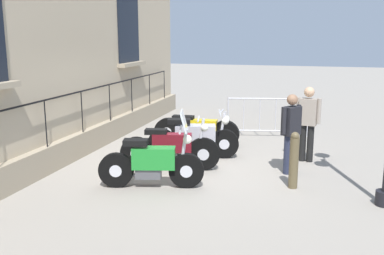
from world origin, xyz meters
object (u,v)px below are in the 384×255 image
object	(u,v)px
motorcycle_green	(153,163)
motorcycle_maroon	(171,149)
motorcycle_silver	(194,138)
bollard	(294,160)
motorcycle_yellow	(196,130)
pedestrian_standing	(291,130)
pedestrian_walking	(308,120)
crowd_barrier	(268,116)

from	to	relation	value
motorcycle_green	motorcycle_maroon	bearing A→B (deg)	91.56
motorcycle_silver	bollard	distance (m)	2.64
motorcycle_maroon	motorcycle_yellow	bearing A→B (deg)	89.86
pedestrian_standing	pedestrian_walking	bearing A→B (deg)	72.80
motorcycle_green	bollard	distance (m)	2.52
motorcycle_maroon	pedestrian_standing	size ratio (longest dim) A/B	1.27
motorcycle_maroon	motorcycle_silver	distance (m)	0.98
motorcycle_green	motorcycle_maroon	distance (m)	1.09
motorcycle_silver	pedestrian_standing	world-z (taller)	pedestrian_standing
motorcycle_maroon	crowd_barrier	world-z (taller)	motorcycle_maroon
motorcycle_silver	pedestrian_standing	bearing A→B (deg)	-14.27
bollard	motorcycle_maroon	bearing A→B (deg)	169.91
motorcycle_green	pedestrian_walking	bearing A→B (deg)	43.37
motorcycle_yellow	pedestrian_standing	bearing A→B (deg)	-33.34
motorcycle_green	motorcycle_yellow	distance (m)	3.05
motorcycle_maroon	bollard	xyz separation A→B (m)	(2.46, -0.44, 0.08)
bollard	motorcycle_yellow	bearing A→B (deg)	135.77
motorcycle_silver	bollard	world-z (taller)	motorcycle_silver
motorcycle_maroon	motorcycle_yellow	xyz separation A→B (m)	(0.00, 1.95, -0.04)
motorcycle_green	motorcycle_yellow	size ratio (longest dim) A/B	0.88
motorcycle_yellow	bollard	world-z (taller)	bollard
motorcycle_green	pedestrian_standing	xyz separation A→B (m)	(2.31, 1.51, 0.44)
motorcycle_silver	motorcycle_yellow	bearing A→B (deg)	101.80
pedestrian_standing	motorcycle_yellow	bearing A→B (deg)	146.66
motorcycle_green	motorcycle_silver	xyz separation A→B (m)	(0.18, 2.05, -0.00)
bollard	pedestrian_walking	bearing A→B (deg)	84.57
motorcycle_green	motorcycle_maroon	size ratio (longest dim) A/B	0.93
motorcycle_yellow	pedestrian_standing	distance (m)	2.83
motorcycle_maroon	pedestrian_walking	world-z (taller)	pedestrian_walking
motorcycle_maroon	pedestrian_walking	size ratio (longest dim) A/B	1.24
crowd_barrier	motorcycle_yellow	bearing A→B (deg)	-134.68
crowd_barrier	pedestrian_walking	distance (m)	2.43
crowd_barrier	pedestrian_walking	xyz separation A→B (m)	(1.08, -2.16, 0.35)
motorcycle_yellow	crowd_barrier	distance (m)	2.21
motorcycle_silver	crowd_barrier	world-z (taller)	crowd_barrier
motorcycle_maroon	crowd_barrier	distance (m)	3.85
motorcycle_green	bollard	world-z (taller)	motorcycle_green
crowd_barrier	pedestrian_standing	size ratio (longest dim) A/B	1.35
motorcycle_maroon	pedestrian_walking	distance (m)	3.00
motorcycle_yellow	crowd_barrier	world-z (taller)	crowd_barrier
motorcycle_silver	crowd_barrier	distance (m)	2.89
motorcycle_silver	crowd_barrier	size ratio (longest dim) A/B	0.94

